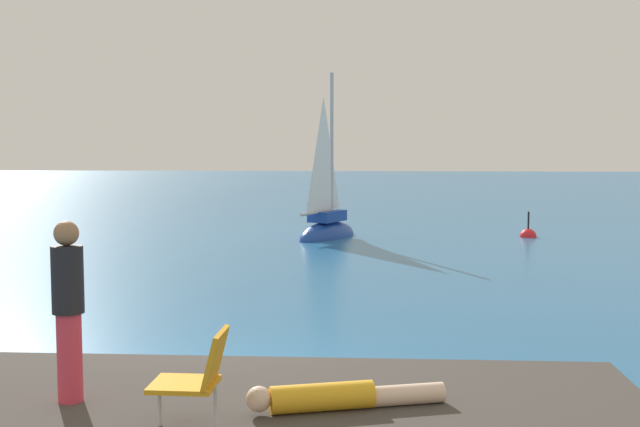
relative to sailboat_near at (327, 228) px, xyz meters
The scene contains 7 objects.
ground_plane 15.86m from the sailboat_near, 91.45° to the right, with size 160.00×160.00×0.00m, color #236093.
boulder_inland 17.47m from the sailboat_near, 85.19° to the right, with size 1.10×0.88×0.61m, color #433E38.
sailboat_near is the anchor object (origin of this frame).
person_sunbather 19.62m from the sailboat_near, 86.71° to the right, with size 1.72×0.65×0.25m.
person_standing 19.59m from the sailboat_near, 93.69° to the right, with size 0.28×0.28×1.62m.
beach_chair 20.09m from the sailboat_near, 89.94° to the right, with size 0.61×0.49×0.80m.
marker_buoy 6.72m from the sailboat_near, ahead, with size 0.56×0.56×1.13m.
Camera 1 is at (1.80, -10.47, 3.11)m, focal length 44.97 mm.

